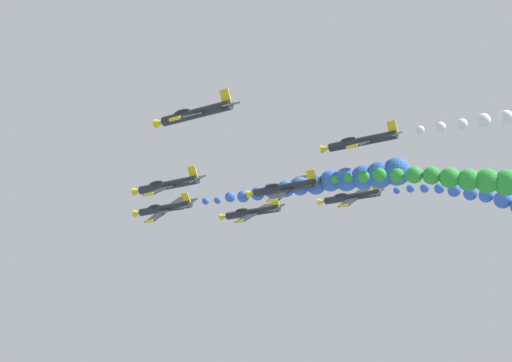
% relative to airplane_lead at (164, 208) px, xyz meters
% --- Properties ---
extents(airplane_lead, '(8.03, 10.35, 5.80)m').
position_rel_airplane_lead_xyz_m(airplane_lead, '(0.00, 0.00, 0.00)').
color(airplane_lead, '#23282D').
extents(smoke_trail_lead, '(6.47, 28.56, 3.78)m').
position_rel_airplane_lead_xyz_m(smoke_trail_lead, '(2.63, -26.92, 0.51)').
color(smoke_trail_lead, blue).
extents(airplane_left_inner, '(8.62, 10.35, 4.79)m').
position_rel_airplane_lead_xyz_m(airplane_left_inner, '(-9.96, -8.64, -0.44)').
color(airplane_left_inner, '#23282D').
extents(airplane_right_inner, '(8.59, 10.35, 4.85)m').
position_rel_airplane_lead_xyz_m(airplane_right_inner, '(9.67, -8.63, 0.36)').
color(airplane_right_inner, '#23282D').
extents(airplane_left_outer, '(8.14, 10.35, 5.63)m').
position_rel_airplane_lead_xyz_m(airplane_left_outer, '(-0.07, -19.78, -0.07)').
color(airplane_left_outer, '#23282D').
extents(smoke_trail_left_outer, '(8.62, 25.50, 5.78)m').
position_rel_airplane_lead_xyz_m(smoke_trail_left_outer, '(4.04, -44.54, -2.34)').
color(smoke_trail_left_outer, green).
extents(airplane_right_outer, '(8.76, 10.35, 4.49)m').
position_rel_airplane_lead_xyz_m(airplane_right_outer, '(-19.11, -19.68, 3.60)').
color(airplane_right_outer, '#23282D').
extents(airplane_trailing, '(8.49, 10.35, 5.04)m').
position_rel_airplane_lead_xyz_m(airplane_trailing, '(19.72, -20.14, 3.38)').
color(airplane_trailing, '#23282D').
extents(smoke_trail_trailing, '(3.06, 18.63, 6.46)m').
position_rel_airplane_lead_xyz_m(smoke_trail_trailing, '(20.44, -39.82, 0.49)').
color(smoke_trail_trailing, blue).
extents(airplane_high_slot, '(8.81, 10.35, 4.38)m').
position_rel_airplane_lead_xyz_m(airplane_high_slot, '(0.92, -30.33, 4.53)').
color(airplane_high_slot, '#23282D').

